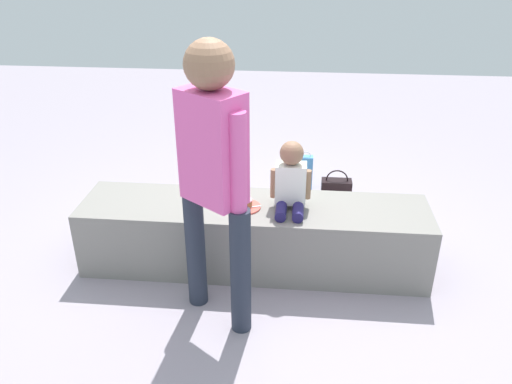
{
  "coord_description": "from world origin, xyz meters",
  "views": [
    {
      "loc": [
        0.3,
        -3.12,
        2.19
      ],
      "look_at": [
        0.04,
        -0.28,
        0.75
      ],
      "focal_mm": 35.63,
      "sensor_mm": 36.0,
      "label": 1
    }
  ],
  "objects_px": {
    "cake_plate": "(245,205)",
    "cake_box_white": "(342,217)",
    "handbag_black_leather": "(336,190)",
    "gift_bag": "(299,172)",
    "child_seated": "(291,180)",
    "party_cup_red": "(166,222)",
    "water_bottle_near_gift": "(152,212)",
    "adult_standing": "(213,165)",
    "handbag_brown_canvas": "(292,198)"
  },
  "relations": [
    {
      "from": "child_seated",
      "to": "cake_plate",
      "type": "bearing_deg",
      "value": -175.03
    },
    {
      "from": "cake_plate",
      "to": "adult_standing",
      "type": "bearing_deg",
      "value": -101.89
    },
    {
      "from": "adult_standing",
      "to": "gift_bag",
      "type": "bearing_deg",
      "value": 75.74
    },
    {
      "from": "water_bottle_near_gift",
      "to": "handbag_brown_canvas",
      "type": "bearing_deg",
      "value": 17.35
    },
    {
      "from": "handbag_black_leather",
      "to": "handbag_brown_canvas",
      "type": "height_order",
      "value": "handbag_black_leather"
    },
    {
      "from": "adult_standing",
      "to": "cake_plate",
      "type": "distance_m",
      "value": 0.76
    },
    {
      "from": "gift_bag",
      "to": "handbag_black_leather",
      "type": "bearing_deg",
      "value": -37.02
    },
    {
      "from": "cake_box_white",
      "to": "adult_standing",
      "type": "bearing_deg",
      "value": -124.43
    },
    {
      "from": "gift_bag",
      "to": "water_bottle_near_gift",
      "type": "distance_m",
      "value": 1.46
    },
    {
      "from": "water_bottle_near_gift",
      "to": "party_cup_red",
      "type": "relative_size",
      "value": 2.07
    },
    {
      "from": "cake_box_white",
      "to": "gift_bag",
      "type": "bearing_deg",
      "value": 120.76
    },
    {
      "from": "cake_box_white",
      "to": "handbag_black_leather",
      "type": "bearing_deg",
      "value": 95.37
    },
    {
      "from": "party_cup_red",
      "to": "handbag_brown_canvas",
      "type": "relative_size",
      "value": 0.34
    },
    {
      "from": "gift_bag",
      "to": "party_cup_red",
      "type": "distance_m",
      "value": 1.39
    },
    {
      "from": "adult_standing",
      "to": "water_bottle_near_gift",
      "type": "xyz_separation_m",
      "value": [
        -0.75,
        1.1,
        -0.95
      ]
    },
    {
      "from": "cake_plate",
      "to": "handbag_brown_canvas",
      "type": "distance_m",
      "value": 1.07
    },
    {
      "from": "handbag_black_leather",
      "to": "gift_bag",
      "type": "bearing_deg",
      "value": 142.98
    },
    {
      "from": "cake_plate",
      "to": "party_cup_red",
      "type": "xyz_separation_m",
      "value": [
        -0.72,
        0.49,
        -0.46
      ]
    },
    {
      "from": "gift_bag",
      "to": "water_bottle_near_gift",
      "type": "bearing_deg",
      "value": -147.43
    },
    {
      "from": "adult_standing",
      "to": "water_bottle_near_gift",
      "type": "height_order",
      "value": "adult_standing"
    },
    {
      "from": "adult_standing",
      "to": "party_cup_red",
      "type": "relative_size",
      "value": 16.45
    },
    {
      "from": "cake_box_white",
      "to": "handbag_brown_canvas",
      "type": "relative_size",
      "value": 1.02
    },
    {
      "from": "child_seated",
      "to": "party_cup_red",
      "type": "bearing_deg",
      "value": 155.86
    },
    {
      "from": "child_seated",
      "to": "handbag_black_leather",
      "type": "height_order",
      "value": "child_seated"
    },
    {
      "from": "handbag_black_leather",
      "to": "handbag_brown_canvas",
      "type": "bearing_deg",
      "value": -158.21
    },
    {
      "from": "child_seated",
      "to": "adult_standing",
      "type": "distance_m",
      "value": 0.78
    },
    {
      "from": "cake_plate",
      "to": "gift_bag",
      "type": "xyz_separation_m",
      "value": [
        0.37,
        1.35,
        -0.35
      ]
    },
    {
      "from": "gift_bag",
      "to": "handbag_black_leather",
      "type": "relative_size",
      "value": 1.2
    },
    {
      "from": "water_bottle_near_gift",
      "to": "party_cup_red",
      "type": "distance_m",
      "value": 0.17
    },
    {
      "from": "gift_bag",
      "to": "party_cup_red",
      "type": "height_order",
      "value": "gift_bag"
    },
    {
      "from": "party_cup_red",
      "to": "child_seated",
      "type": "bearing_deg",
      "value": -24.14
    },
    {
      "from": "child_seated",
      "to": "cake_box_white",
      "type": "bearing_deg",
      "value": 57.8
    },
    {
      "from": "adult_standing",
      "to": "cake_box_white",
      "type": "height_order",
      "value": "adult_standing"
    },
    {
      "from": "gift_bag",
      "to": "handbag_black_leather",
      "type": "distance_m",
      "value": 0.43
    },
    {
      "from": "water_bottle_near_gift",
      "to": "child_seated",
      "type": "bearing_deg",
      "value": -24.79
    },
    {
      "from": "cake_plate",
      "to": "water_bottle_near_gift",
      "type": "height_order",
      "value": "cake_plate"
    },
    {
      "from": "adult_standing",
      "to": "water_bottle_near_gift",
      "type": "distance_m",
      "value": 1.64
    },
    {
      "from": "gift_bag",
      "to": "water_bottle_near_gift",
      "type": "height_order",
      "value": "gift_bag"
    },
    {
      "from": "cake_plate",
      "to": "cake_box_white",
      "type": "relative_size",
      "value": 0.71
    },
    {
      "from": "child_seated",
      "to": "gift_bag",
      "type": "relative_size",
      "value": 1.27
    },
    {
      "from": "cake_box_white",
      "to": "handbag_black_leather",
      "type": "xyz_separation_m",
      "value": [
        -0.04,
        0.38,
        0.06
      ]
    },
    {
      "from": "cake_plate",
      "to": "water_bottle_near_gift",
      "type": "xyz_separation_m",
      "value": [
        -0.86,
        0.57,
        -0.42
      ]
    },
    {
      "from": "adult_standing",
      "to": "cake_plate",
      "type": "height_order",
      "value": "adult_standing"
    },
    {
      "from": "gift_bag",
      "to": "cake_box_white",
      "type": "height_order",
      "value": "gift_bag"
    },
    {
      "from": "child_seated",
      "to": "cake_box_white",
      "type": "xyz_separation_m",
      "value": [
        0.43,
        0.69,
        -0.65
      ]
    },
    {
      "from": "cake_box_white",
      "to": "handbag_black_leather",
      "type": "height_order",
      "value": "handbag_black_leather"
    },
    {
      "from": "water_bottle_near_gift",
      "to": "handbag_brown_canvas",
      "type": "xyz_separation_m",
      "value": [
        1.17,
        0.37,
        0.0
      ]
    },
    {
      "from": "child_seated",
      "to": "handbag_black_leather",
      "type": "relative_size",
      "value": 1.52
    },
    {
      "from": "gift_bag",
      "to": "party_cup_red",
      "type": "relative_size",
      "value": 3.6
    },
    {
      "from": "handbag_black_leather",
      "to": "handbag_brown_canvas",
      "type": "distance_m",
      "value": 0.43
    }
  ]
}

